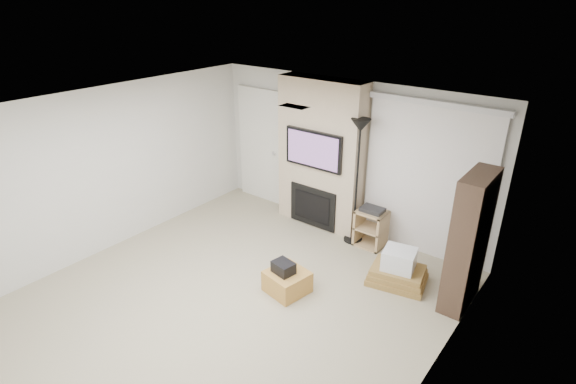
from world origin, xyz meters
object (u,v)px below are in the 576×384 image
Objects in this scene: ottoman at (287,282)px; box_stack at (398,270)px; floor_lamp at (359,147)px; bookshelf at (469,242)px; av_stand at (371,226)px.

ottoman is 1.55m from box_stack.
bookshelf is at bearing -15.45° from floor_lamp.
ottoman is 2.25m from floor_lamp.
box_stack is at bearing -172.44° from bookshelf.
bookshelf reaches higher than ottoman.
box_stack is (1.07, -0.63, -1.40)m from floor_lamp.
av_stand is (0.28, 0.04, -1.25)m from floor_lamp.
box_stack is at bearing 45.25° from ottoman.
box_stack is at bearing -40.35° from av_stand.
bookshelf reaches higher than av_stand.
floor_lamp is 1.87m from box_stack.
ottoman is 0.25× the size of floor_lamp.
bookshelf is (1.60, -0.56, 0.55)m from av_stand.
ottoman is at bearing -90.57° from floor_lamp.
box_stack reaches higher than ottoman.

